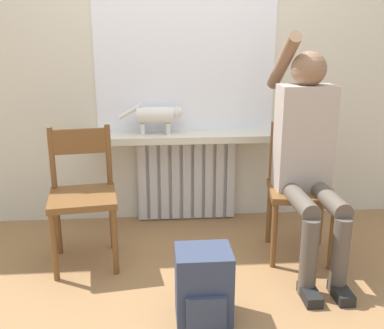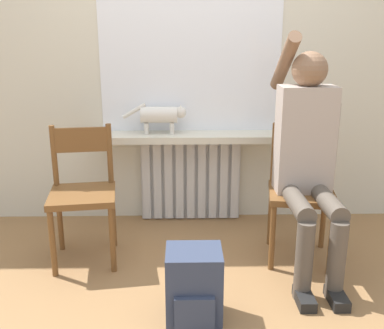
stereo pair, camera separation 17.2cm
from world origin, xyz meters
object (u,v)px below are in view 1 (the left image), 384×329
at_px(person, 308,151).
at_px(backpack, 203,286).
at_px(cat, 157,116).
at_px(chair_left, 83,194).
at_px(chair_right, 300,188).

distance_m(person, backpack, 1.06).
xyz_separation_m(person, cat, (-0.91, 0.69, 0.11)).
bearing_deg(cat, person, -37.06).
distance_m(chair_left, person, 1.42).
xyz_separation_m(person, backpack, (-0.70, -0.57, -0.55)).
height_order(chair_right, backpack, chair_right).
bearing_deg(backpack, chair_left, 135.25).
height_order(chair_left, person, person).
relative_size(chair_right, person, 0.60).
bearing_deg(chair_left, cat, 42.40).
bearing_deg(backpack, person, 39.27).
relative_size(chair_left, cat, 1.83).
height_order(person, cat, person).
bearing_deg(chair_left, chair_right, -7.78).
bearing_deg(cat, chair_right, -32.14).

